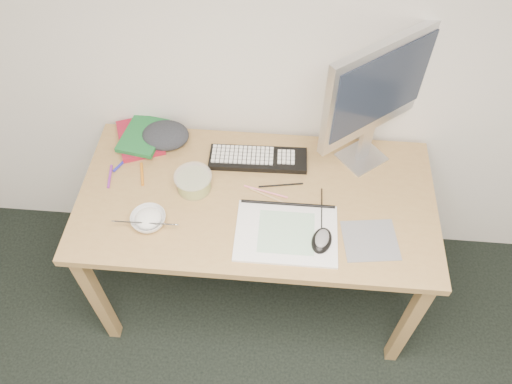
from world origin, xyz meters
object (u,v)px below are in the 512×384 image
(keyboard, at_px, (258,159))
(rice_bowl, at_px, (149,220))
(desk, at_px, (256,209))
(monitor, at_px, (378,91))
(sketchpad, at_px, (286,233))

(keyboard, distance_m, rice_bowl, 0.52)
(desk, bearing_deg, monitor, 30.08)
(desk, bearing_deg, rice_bowl, -158.04)
(sketchpad, distance_m, monitor, 0.61)
(desk, distance_m, monitor, 0.65)
(sketchpad, bearing_deg, keyboard, 110.69)
(monitor, bearing_deg, keyboard, 147.84)
(rice_bowl, bearing_deg, monitor, 26.30)
(desk, height_order, sketchpad, sketchpad)
(rice_bowl, bearing_deg, desk, 21.96)
(monitor, bearing_deg, sketchpad, -165.29)
(keyboard, bearing_deg, sketchpad, -70.73)
(desk, distance_m, rice_bowl, 0.43)
(desk, relative_size, keyboard, 3.48)
(sketchpad, height_order, monitor, monitor)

